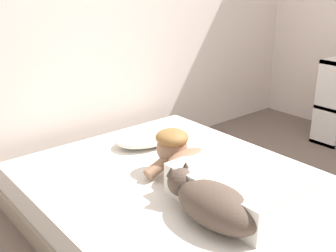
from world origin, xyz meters
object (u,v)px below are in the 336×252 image
object	(u,v)px
bed	(189,208)
person_lying	(215,176)
dog	(212,203)
cell_phone	(223,179)
pillow	(149,136)
coffee_cup	(174,144)

from	to	relation	value
bed	person_lying	xyz separation A→B (m)	(0.05, -0.16, 0.26)
person_lying	dog	distance (m)	0.27
dog	cell_phone	world-z (taller)	dog
cell_phone	bed	bearing A→B (deg)	160.17
bed	cell_phone	size ratio (longest dim) A/B	14.67
pillow	coffee_cup	size ratio (longest dim) A/B	4.16
pillow	cell_phone	world-z (taller)	pillow
bed	person_lying	world-z (taller)	person_lying
bed	cell_phone	distance (m)	0.27
bed	pillow	size ratio (longest dim) A/B	3.95
bed	cell_phone	xyz separation A→B (m)	(0.20, -0.07, 0.16)
person_lying	cell_phone	bearing A→B (deg)	27.71
coffee_cup	bed	bearing A→B (deg)	-121.45
dog	cell_phone	xyz separation A→B (m)	(0.36, 0.26, -0.10)
bed	coffee_cup	distance (m)	0.56
bed	dog	xyz separation A→B (m)	(-0.16, -0.34, 0.26)
pillow	coffee_cup	distance (m)	0.21
bed	coffee_cup	bearing A→B (deg)	58.55
coffee_cup	cell_phone	distance (m)	0.53
bed	cell_phone	world-z (taller)	cell_phone
cell_phone	coffee_cup	bearing A→B (deg)	82.06
cell_phone	person_lying	bearing A→B (deg)	-152.29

